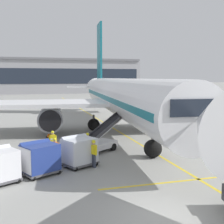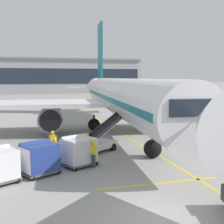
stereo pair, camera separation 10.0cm
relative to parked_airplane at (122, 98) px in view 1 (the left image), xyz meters
name	(u,v)px [view 1 (the left image)]	position (x,y,z in m)	size (l,w,h in m)	color
ground_plane	(166,218)	(-4.11, -18.75, -3.50)	(600.00, 600.00, 0.00)	gray
parked_airplane	(122,98)	(0.00, 0.00, 0.00)	(32.51, 42.14, 13.99)	white
belt_loader	(98,140)	(-4.32, -7.60, -2.65)	(5.08, 4.11, 2.93)	silver
baggage_cart_lead	(79,150)	(-6.32, -10.90, -2.50)	(2.78, 2.35, 1.91)	#515156
baggage_cart_second	(40,158)	(-8.77, -11.94, -2.50)	(2.78, 2.35, 1.91)	#515156
ground_crew_by_loader	(53,141)	(-7.68, -7.54, -2.51)	(0.57, 0.25, 1.74)	black
ground_crew_by_carts	(55,149)	(-7.74, -10.13, -2.51)	(0.57, 0.28, 1.74)	black
ground_crew_marshaller	(94,152)	(-5.48, -11.48, -2.51)	(0.37, 0.53, 1.74)	#333847
ground_crew_wingwalker	(88,143)	(-5.38, -9.00, -2.51)	(0.56, 0.30, 1.74)	black
safety_cone_engine_keepout	(67,140)	(-6.29, -4.85, -3.11)	(0.71, 0.71, 0.80)	black
safety_cone_wingtip	(49,134)	(-7.52, -1.22, -3.17)	(0.61, 0.61, 0.70)	black
safety_cone_nose_mark	(43,143)	(-8.25, -5.24, -3.15)	(0.65, 0.65, 0.73)	black
apron_guidance_line_lead_in	(121,133)	(-0.37, -0.75, -3.50)	(0.20, 110.00, 0.01)	yellow
apron_guidance_line_stop_bar	(203,179)	(-0.07, -15.16, -3.50)	(12.00, 0.20, 0.01)	yellow
terminal_building	(4,76)	(-17.62, 84.10, 2.60)	(96.64, 21.02, 12.31)	#939399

